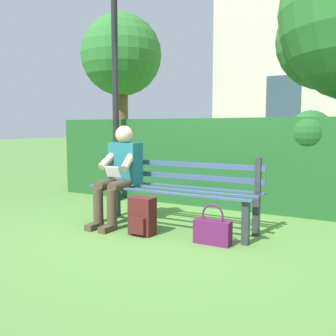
# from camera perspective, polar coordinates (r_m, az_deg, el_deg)

# --- Properties ---
(ground) EXTENTS (60.00, 60.00, 0.00)m
(ground) POSITION_cam_1_polar(r_m,az_deg,el_deg) (4.47, 0.63, -9.13)
(ground) COLOR #517F38
(park_bench) EXTENTS (2.05, 0.53, 0.86)m
(park_bench) POSITION_cam_1_polar(r_m,az_deg,el_deg) (4.44, 1.09, -3.42)
(park_bench) COLOR #2D3338
(park_bench) RESTS_ON ground
(person_seated) EXTENTS (0.44, 0.73, 1.20)m
(person_seated) POSITION_cam_1_polar(r_m,az_deg,el_deg) (4.62, -7.35, -0.54)
(person_seated) COLOR #1E6672
(person_seated) RESTS_ON ground
(hedge_backdrop) EXTENTS (5.18, 0.71, 1.41)m
(hedge_backdrop) POSITION_cam_1_polar(r_m,az_deg,el_deg) (5.85, 5.85, 1.33)
(hedge_backdrop) COLOR #1E5123
(hedge_backdrop) RESTS_ON ground
(backpack) EXTENTS (0.27, 0.25, 0.42)m
(backpack) POSITION_cam_1_polar(r_m,az_deg,el_deg) (4.17, -3.97, -7.37)
(backpack) COLOR #4C1919
(backpack) RESTS_ON ground
(handbag) EXTENTS (0.38, 0.13, 0.41)m
(handbag) POSITION_cam_1_polar(r_m,az_deg,el_deg) (3.88, 6.79, -9.46)
(handbag) COLOR #59194C
(handbag) RESTS_ON ground
(tree_far) EXTENTS (2.22, 2.12, 4.14)m
(tree_far) POSITION_cam_1_polar(r_m,az_deg,el_deg) (10.45, -7.35, 16.20)
(tree_far) COLOR brown
(tree_far) RESTS_ON ground
(lamp_post) EXTENTS (0.26, 0.26, 3.76)m
(lamp_post) POSITION_cam_1_polar(r_m,az_deg,el_deg) (6.20, -8.09, 16.30)
(lamp_post) COLOR black
(lamp_post) RESTS_ON ground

